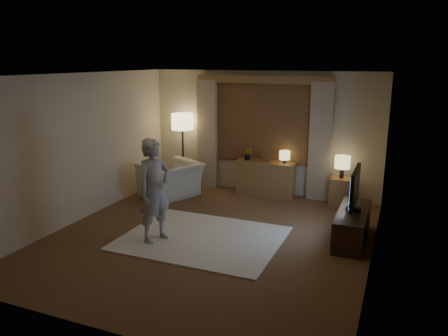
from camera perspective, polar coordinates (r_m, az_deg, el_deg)
The scene contains 13 objects.
room at distance 7.27m, azimuth -0.28°, elevation 2.20°, with size 5.04×5.54×2.64m.
rug at distance 7.17m, azimuth -2.86°, elevation -9.12°, with size 2.50×2.00×0.02m, color #F3E8CC.
sideboard at distance 9.28m, azimuth 5.43°, elevation -1.50°, with size 1.20×0.40×0.70m, color brown.
picture_frame at distance 9.17m, azimuth 5.49°, elevation 1.21°, with size 0.16×0.02×0.20m, color brown.
plant at distance 9.28m, azimuth 3.14°, elevation 1.72°, with size 0.17×0.13×0.30m, color #999999.
table_lamp_sideboard at distance 9.04m, azimuth 7.93°, elevation 1.59°, with size 0.22×0.22×0.30m.
floor_lamp at distance 9.76m, azimuth -5.46°, elevation 5.53°, with size 0.48×0.48×1.66m.
armchair at distance 9.22m, azimuth -6.98°, elevation -1.55°, with size 1.12×0.98×0.73m, color beige.
side_table at distance 8.94m, azimuth 14.97°, elevation -3.00°, with size 0.40×0.40×0.56m, color brown.
table_lamp_side at distance 8.79m, azimuth 15.21°, elevation 0.67°, with size 0.30×0.30×0.44m.
tv_stand at distance 7.30m, azimuth 16.39°, elevation -7.23°, with size 0.45×1.40×0.50m, color black.
tv at distance 7.10m, azimuth 16.72°, elevation -2.51°, with size 0.23×0.94×0.68m.
person at distance 6.88m, azimuth -9.05°, elevation -2.90°, with size 0.60×0.39×1.64m, color #B2ABA4.
Camera 1 is at (2.75, -6.06, 2.83)m, focal length 35.00 mm.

